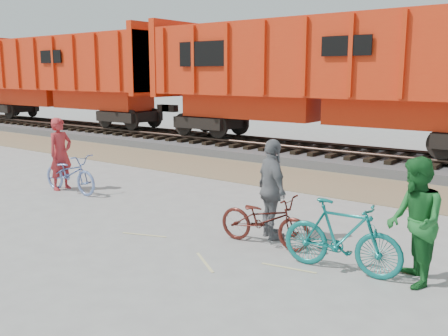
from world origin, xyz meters
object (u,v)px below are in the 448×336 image
at_px(hopper_car_left, 62,74).
at_px(person_solo, 61,154).
at_px(person_man, 415,222).
at_px(hopper_car_center, 325,74).
at_px(bicycle_blue, 70,173).
at_px(bicycle_teal, 342,237).
at_px(person_woman, 272,190).
at_px(bicycle_maroon, 265,220).

relative_size(hopper_car_left, person_solo, 7.42).
relative_size(hopper_car_left, person_man, 7.56).
xyz_separation_m(hopper_car_left, hopper_car_center, (15.00, 0.00, 0.00)).
bearing_deg(hopper_car_left, person_solo, -35.91).
xyz_separation_m(hopper_car_left, person_solo, (11.57, -8.38, -2.06)).
bearing_deg(bicycle_blue, bicycle_teal, -96.54).
relative_size(hopper_car_center, person_woman, 7.58).
bearing_deg(hopper_car_center, bicycle_teal, -62.53).
bearing_deg(bicycle_blue, person_woman, -91.25).
relative_size(bicycle_maroon, person_man, 0.96).
height_order(bicycle_maroon, person_man, person_man).
bearing_deg(bicycle_blue, person_solo, 77.77).
distance_m(hopper_car_center, bicycle_maroon, 9.81).
xyz_separation_m(hopper_car_center, bicycle_teal, (4.80, -9.24, -2.45)).
height_order(hopper_car_left, bicycle_teal, hopper_car_left).
relative_size(bicycle_teal, person_solo, 0.99).
bearing_deg(bicycle_maroon, person_solo, 82.32).
relative_size(bicycle_blue, person_woman, 1.03).
distance_m(hopper_car_center, bicycle_blue, 9.31).
bearing_deg(hopper_car_left, person_man, -23.48).
distance_m(hopper_car_left, hopper_car_center, 15.00).
xyz_separation_m(hopper_car_left, person_man, (20.80, -9.04, -2.08)).
relative_size(person_solo, person_man, 1.02).
distance_m(bicycle_blue, bicycle_teal, 7.77).
relative_size(bicycle_blue, bicycle_teal, 1.03).
height_order(hopper_car_left, person_solo, hopper_car_left).
xyz_separation_m(bicycle_maroon, person_man, (2.58, -0.13, 0.46)).
bearing_deg(person_man, bicycle_blue, -125.10).
xyz_separation_m(hopper_car_center, person_man, (5.80, -9.04, -2.08)).
xyz_separation_m(bicycle_blue, person_woman, (6.05, -0.03, 0.42)).
relative_size(bicycle_maroon, person_woman, 0.96).
bearing_deg(bicycle_maroon, bicycle_blue, 82.88).
bearing_deg(person_solo, person_woman, -94.81).
height_order(person_solo, person_man, person_solo).
height_order(bicycle_teal, bicycle_maroon, bicycle_teal).
distance_m(hopper_car_center, person_solo, 9.28).
bearing_deg(person_solo, person_man, -97.73).
bearing_deg(person_man, hopper_car_left, -144.91).
bearing_deg(person_solo, bicycle_teal, -99.61).
bearing_deg(person_woman, hopper_car_left, 11.94).
height_order(bicycle_blue, person_man, person_man).
distance_m(bicycle_teal, person_solo, 8.29).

